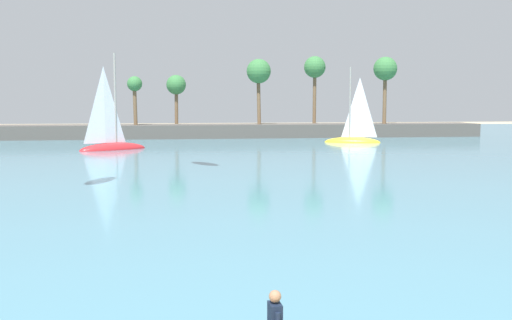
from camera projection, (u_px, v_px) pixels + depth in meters
name	position (u px, v px, depth m)	size (l,w,h in m)	color
sea	(167.00, 147.00, 63.80)	(220.00, 109.46, 0.06)	teal
palm_headland	(176.00, 124.00, 78.27)	(83.23, 6.00, 10.87)	#514C47
sailboat_near_shore	(111.00, 140.00, 59.15)	(7.04, 5.50, 10.14)	red
sailboat_toward_headland	(354.00, 135.00, 69.40)	(6.67, 4.05, 9.29)	yellow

